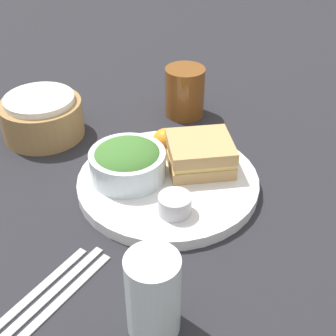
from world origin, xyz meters
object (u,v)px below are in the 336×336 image
object	(u,v)px
drink_glass	(185,92)
knife	(47,297)
water_glass	(153,295)
plate	(168,182)
sandwich	(201,154)
spoon	(37,291)
bread_basket	(42,117)
salad_bowl	(128,161)
dressing_cup	(175,204)
fork	(57,303)

from	to	relation	value
drink_glass	knife	bearing A→B (deg)	-143.44
drink_glass	water_glass	size ratio (longest dim) A/B	0.90
knife	plate	bearing A→B (deg)	180.00
drink_glass	knife	world-z (taller)	drink_glass
sandwich	water_glass	size ratio (longest dim) A/B	1.21
plate	drink_glass	distance (m)	0.26
sandwich	spoon	world-z (taller)	sandwich
bread_basket	water_glass	size ratio (longest dim) A/B	1.38
sandwich	salad_bowl	world-z (taller)	salad_bowl
drink_glass	sandwich	bearing A→B (deg)	-116.55
sandwich	spoon	xyz separation A→B (m)	(-0.33, -0.10, -0.04)
sandwich	drink_glass	world-z (taller)	drink_glass
sandwich	dressing_cup	xyz separation A→B (m)	(-0.10, -0.08, -0.01)
bread_basket	plate	bearing A→B (deg)	-66.57
knife	water_glass	world-z (taller)	water_glass
dressing_cup	bread_basket	bearing A→B (deg)	102.93
dressing_cup	knife	world-z (taller)	dressing_cup
plate	dressing_cup	distance (m)	0.09
spoon	sandwich	bearing A→B (deg)	172.11
bread_basket	spoon	bearing A→B (deg)	-111.38
plate	water_glass	xyz separation A→B (m)	(-0.16, -0.22, 0.05)
dressing_cup	knife	distance (m)	0.22
spoon	bread_basket	bearing A→B (deg)	-135.59
plate	spoon	distance (m)	0.28
plate	spoon	world-z (taller)	plate
bread_basket	fork	distance (m)	0.43
plate	water_glass	size ratio (longest dim) A/B	2.66
plate	knife	xyz separation A→B (m)	(-0.26, -0.12, -0.01)
plate	water_glass	world-z (taller)	water_glass
sandwich	fork	distance (m)	0.34
drink_glass	water_glass	xyz separation A→B (m)	(-0.32, -0.42, 0.01)
plate	sandwich	bearing A→B (deg)	-2.56
plate	bread_basket	world-z (taller)	bread_basket
drink_glass	fork	bearing A→B (deg)	-141.53
drink_glass	spoon	xyz separation A→B (m)	(-0.43, -0.29, -0.05)
dressing_cup	spoon	bearing A→B (deg)	-175.01
bread_basket	water_glass	world-z (taller)	water_glass
fork	water_glass	distance (m)	0.14
knife	spoon	world-z (taller)	same
salad_bowl	plate	bearing A→B (deg)	-36.26
drink_glass	bread_basket	world-z (taller)	drink_glass
salad_bowl	dressing_cup	world-z (taller)	salad_bowl
sandwich	water_glass	distance (m)	0.31
bread_basket	spoon	world-z (taller)	bread_basket
water_glass	spoon	bearing A→B (deg)	129.74
dressing_cup	bread_basket	world-z (taller)	bread_basket
fork	salad_bowl	bearing A→B (deg)	-162.92
drink_glass	dressing_cup	bearing A→B (deg)	-126.14
sandwich	drink_glass	bearing A→B (deg)	63.45
sandwich	knife	bearing A→B (deg)	-160.67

